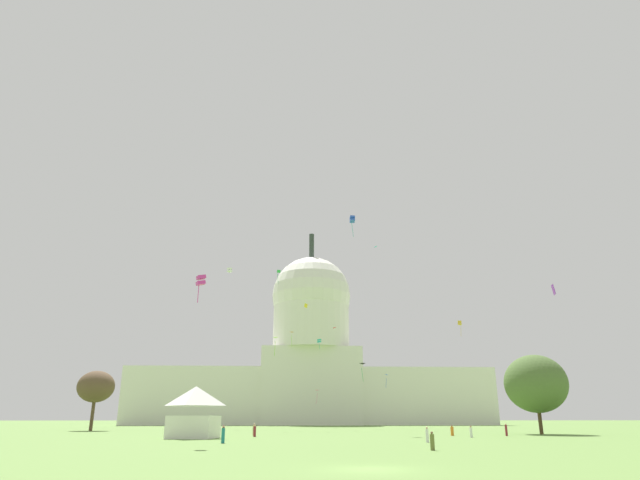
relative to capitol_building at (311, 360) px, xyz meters
name	(u,v)px	position (x,y,z in m)	size (l,w,h in m)	color
ground_plane	(370,469)	(-2.70, -159.86, -21.46)	(800.00, 800.00, 0.00)	olive
capitol_building	(311,360)	(0.00, 0.00, 0.00)	(122.33, 27.96, 67.39)	silver
event_tent	(195,412)	(-19.43, -116.19, -18.16)	(6.76, 6.84, 6.49)	white
tree_west_far	(96,387)	(-46.55, -74.89, -13.01)	(10.86, 10.63, 11.62)	brown
tree_east_near	(536,384)	(32.82, -102.12, -13.68)	(11.92, 12.06, 12.38)	#4C3823
person_white_near_tent	(471,432)	(17.37, -114.91, -20.76)	(0.49, 0.49, 1.52)	silver
person_tan_aisle_center	(254,430)	(-12.39, -103.82, -20.68)	(0.61, 0.61, 1.73)	tan
person_red_near_tree_east	(223,431)	(-16.85, -105.19, -20.77)	(0.42, 0.42, 1.50)	red
person_maroon_mid_left	(255,431)	(-11.89, -110.59, -20.73)	(0.41, 0.41, 1.60)	maroon
person_olive_lawn_far_right	(432,442)	(4.85, -143.44, -20.78)	(0.47, 0.47, 1.50)	olive
person_orange_lawn_far_left	(452,431)	(16.93, -107.49, -20.79)	(0.61, 0.61, 1.50)	orange
person_teal_mid_right	(223,435)	(-14.05, -129.72, -20.65)	(0.50, 0.50, 1.75)	#1E757A
person_maroon_back_center	(506,430)	(24.45, -109.14, -20.64)	(0.34, 0.34, 1.76)	maroon
person_white_edge_west	(427,435)	(7.91, -129.17, -20.69)	(0.43, 0.43, 1.63)	silver
kite_blue_high	(352,219)	(4.36, -93.67, 17.35)	(0.97, 1.05, 4.28)	blue
kite_orange_mid	(293,334)	(-6.56, -32.62, 4.14)	(1.27, 1.42, 4.04)	orange
kite_gold_mid	(460,323)	(37.13, -51.39, 4.61)	(1.25, 1.23, 4.11)	gold
kite_black_low	(363,367)	(10.15, -59.91, -7.56)	(1.35, 1.02, 3.90)	black
kite_turquoise_mid	(319,341)	(0.49, -45.21, 0.51)	(1.16, 1.15, 2.71)	teal
kite_white_high	(230,270)	(-23.66, -51.03, 18.25)	(1.42, 1.42, 1.10)	white
kite_magenta_low	(201,280)	(-16.86, -133.56, -4.82)	(1.18, 1.15, 3.04)	#D1339E
kite_violet_mid	(553,290)	(29.00, -119.74, -2.13)	(0.39, 1.00, 1.50)	purple
kite_lime_low	(274,340)	(-10.56, -79.72, -3.98)	(1.27, 1.16, 3.45)	#8CD133
kite_cyan_high	(378,247)	(14.83, -58.94, 22.67)	(0.93, 1.45, 0.39)	#33BCDB
kite_yellow_mid	(306,306)	(-3.98, -75.95, 3.94)	(0.81, 0.75, 0.96)	yellow
kite_green_high	(279,273)	(-10.38, -62.51, 14.61)	(0.96, 0.99, 3.58)	green
kite_pink_low	(316,392)	(0.21, -33.59, -12.21)	(1.22, 1.20, 3.69)	pink
kite_red_mid	(337,329)	(3.41, -67.83, 0.23)	(0.90, 1.10, 0.36)	red
kite_blue_low	(385,376)	(20.54, -29.84, -7.60)	(1.48, 1.44, 3.53)	blue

